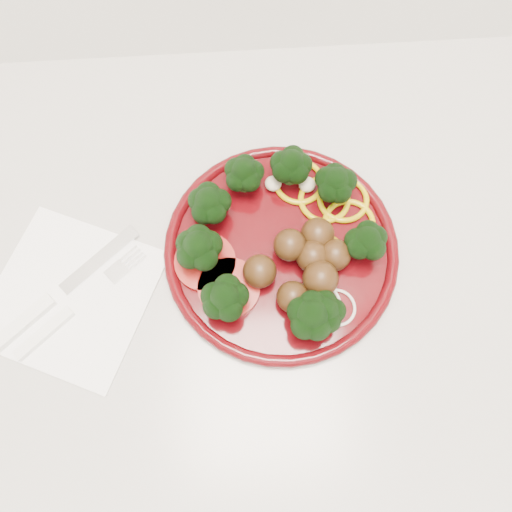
{
  "coord_description": "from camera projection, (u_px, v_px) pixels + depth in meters",
  "views": [
    {
      "loc": [
        0.02,
        1.5,
        1.45
      ],
      "look_at": [
        0.04,
        1.69,
        0.92
      ],
      "focal_mm": 35.0,
      "sensor_mm": 36.0,
      "label": 1
    }
  ],
  "objects": [
    {
      "name": "counter",
      "position": [
        238.0,
        330.0,
        1.01
      ],
      "size": [
        2.4,
        0.6,
        0.9
      ],
      "color": "beige",
      "rests_on": "ground"
    },
    {
      "name": "napkin",
      "position": [
        71.0,
        296.0,
        0.57
      ],
      "size": [
        0.23,
        0.23,
        0.0
      ],
      "primitive_type": "cube",
      "rotation": [
        0.0,
        0.0,
        1.15
      ],
      "color": "white",
      "rests_on": "counter"
    },
    {
      "name": "plate",
      "position": [
        283.0,
        246.0,
        0.57
      ],
      "size": [
        0.27,
        0.27,
        0.06
      ],
      "rotation": [
        0.0,
        0.0,
        0.42
      ],
      "color": "#3E0408",
      "rests_on": "counter"
    },
    {
      "name": "fork",
      "position": [
        60.0,
        320.0,
        0.55
      ],
      "size": [
        0.14,
        0.13,
        0.01
      ],
      "rotation": [
        0.0,
        0.0,
        0.72
      ],
      "color": "white",
      "rests_on": "napkin"
    },
    {
      "name": "knife",
      "position": [
        48.0,
        302.0,
        0.56
      ],
      "size": [
        0.16,
        0.14,
        0.01
      ],
      "rotation": [
        0.0,
        0.0,
        0.72
      ],
      "color": "silver",
      "rests_on": "napkin"
    }
  ]
}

